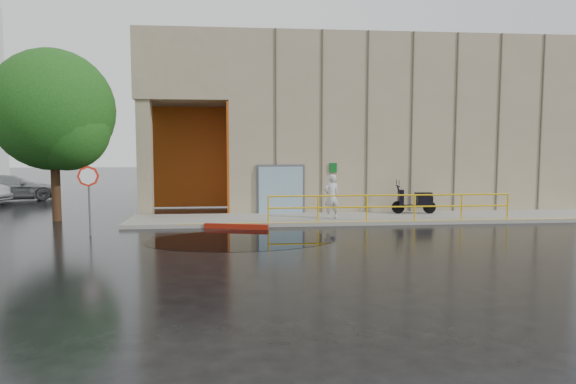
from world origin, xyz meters
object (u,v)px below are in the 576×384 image
(car_c, at_px, (11,188))
(tree_near, at_px, (56,115))
(person, at_px, (332,197))
(red_curb, at_px, (236,226))
(scooter, at_px, (415,194))
(stop_sign, at_px, (88,184))

(car_c, relative_size, tree_near, 0.72)
(car_c, bearing_deg, person, -144.78)
(red_curb, relative_size, car_c, 0.48)
(person, height_order, car_c, person)
(person, xyz_separation_m, car_c, (-16.35, 9.79, -0.32))
(scooter, distance_m, stop_sign, 13.05)
(stop_sign, xyz_separation_m, red_curb, (4.96, 0.93, -1.66))
(stop_sign, xyz_separation_m, car_c, (-7.60, 11.98, -1.03))
(scooter, relative_size, stop_sign, 0.80)
(car_c, bearing_deg, scooter, -136.92)
(red_curb, bearing_deg, tree_near, 159.37)
(red_curb, bearing_deg, car_c, 138.68)
(red_curb, height_order, tree_near, tree_near)
(person, xyz_separation_m, stop_sign, (-8.75, -2.18, 0.72))
(red_curb, height_order, car_c, car_c)
(tree_near, bearing_deg, red_curb, -20.63)
(person, xyz_separation_m, tree_near, (-10.93, 1.44, 3.26))
(stop_sign, height_order, car_c, stop_sign)
(stop_sign, height_order, tree_near, tree_near)
(person, height_order, red_curb, person)
(red_curb, distance_m, car_c, 16.73)
(person, relative_size, car_c, 0.36)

